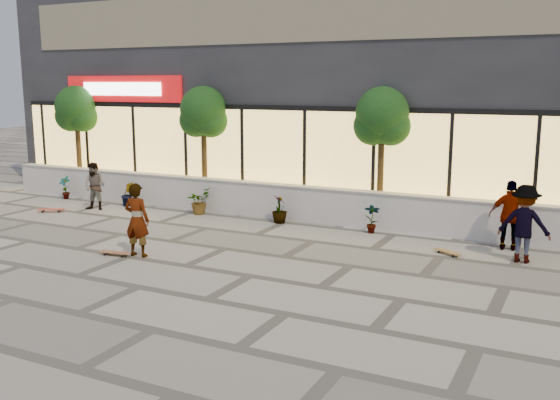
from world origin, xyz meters
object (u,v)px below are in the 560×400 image
at_px(tree_midwest, 203,115).
at_px(skateboard_center, 115,253).
at_px(skater_left, 95,186).
at_px(skateboard_right_near, 448,252).
at_px(tree_mideast, 382,120).
at_px(tree_west, 76,111).
at_px(skater_right_far, 524,224).
at_px(skater_center, 137,220).
at_px(skateboard_left, 51,210).
at_px(skater_right_near, 511,216).

relative_size(tree_midwest, skateboard_center, 4.99).
height_order(skater_left, skateboard_right_near, skater_left).
height_order(tree_mideast, skateboard_center, tree_mideast).
height_order(tree_mideast, skater_left, tree_mideast).
bearing_deg(tree_midwest, tree_west, 180.00).
distance_m(tree_west, skater_left, 4.21).
relative_size(skater_right_far, skateboard_center, 2.26).
relative_size(tree_west, skater_right_far, 2.21).
relative_size(tree_mideast, skater_left, 2.57).
xyz_separation_m(skater_center, skater_right_far, (8.10, 3.55, 0.02)).
relative_size(tree_west, tree_midwest, 1.00).
bearing_deg(skateboard_left, skateboard_center, -58.53).
bearing_deg(skateboard_center, skater_center, 16.90).
relative_size(skater_center, skateboard_center, 2.21).
distance_m(skater_right_far, skateboard_right_near, 1.83).
bearing_deg(skater_center, skater_left, -42.73).
height_order(skater_right_near, skateboard_left, skater_right_near).
relative_size(tree_west, skater_center, 2.25).
bearing_deg(skateboard_right_near, tree_mideast, 164.64).
height_order(tree_midwest, skater_right_far, tree_midwest).
distance_m(skater_right_far, skateboard_left, 13.89).
relative_size(skater_right_far, skateboard_left, 2.16).
bearing_deg(skater_right_far, tree_midwest, -10.31).
relative_size(tree_west, skateboard_left, 4.79).
height_order(skateboard_center, skateboard_left, skateboard_left).
bearing_deg(skateboard_left, tree_mideast, -10.84).
bearing_deg(tree_mideast, skater_center, -123.89).
bearing_deg(tree_west, skateboard_left, -60.37).
height_order(tree_west, skater_right_far, tree_west).
relative_size(tree_mideast, skateboard_center, 4.99).
xyz_separation_m(tree_west, skater_right_far, (15.63, -2.36, -2.10)).
distance_m(tree_midwest, tree_mideast, 6.00).
bearing_deg(skater_right_near, skater_left, -1.03).
relative_size(tree_midwest, skateboard_left, 4.79).
xyz_separation_m(tree_west, skater_left, (2.80, -2.22, -2.22)).
height_order(tree_mideast, skater_right_far, tree_mideast).
bearing_deg(skateboard_left, skater_right_near, -21.37).
bearing_deg(skater_left, skateboard_left, -148.26).
distance_m(skater_center, skateboard_center, 0.97).
distance_m(tree_midwest, skater_right_far, 10.61).
xyz_separation_m(tree_west, tree_mideast, (11.50, 0.00, 0.00)).
xyz_separation_m(skater_right_near, skateboard_center, (-8.21, -4.74, -0.78)).
bearing_deg(skater_left, tree_west, 131.17).
height_order(tree_mideast, skater_center, tree_mideast).
bearing_deg(skater_right_far, skateboard_left, 6.00).
xyz_separation_m(tree_midwest, skateboard_right_near, (8.50, -2.52, -2.91)).
bearing_deg(tree_midwest, skater_left, -140.57).
bearing_deg(skateboard_center, skater_left, 129.81).
height_order(skater_left, skater_right_far, skater_right_far).
xyz_separation_m(tree_mideast, skater_left, (-8.70, -2.22, -2.22)).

